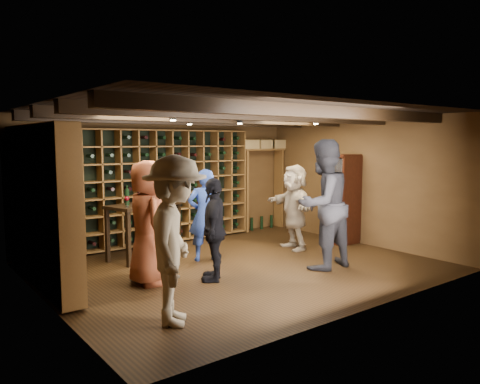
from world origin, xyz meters
TOP-DOWN VIEW (x-y plane):
  - ground at (0.00, 0.00)m, footprint 6.00×6.00m
  - room_shell at (0.00, 0.05)m, footprint 6.00×6.00m
  - wine_rack_back at (-0.52, 2.33)m, footprint 4.65×0.30m
  - wine_rack_left at (-2.83, 0.82)m, footprint 0.30×2.65m
  - crate_shelf at (2.41, 2.32)m, footprint 1.20×0.32m
  - display_cabinet at (2.71, 0.20)m, footprint 0.55×0.50m
  - man_blue_shirt at (-0.23, 0.69)m, footprint 0.67×0.56m
  - man_grey_suit at (1.00, -0.87)m, footprint 1.03×0.81m
  - guest_red_floral at (-1.60, 0.06)m, footprint 0.71×0.95m
  - guest_woman_black at (-0.75, -0.36)m, footprint 0.84×0.92m
  - guest_khaki at (-2.01, -1.46)m, footprint 1.28×1.40m
  - guest_beige at (1.60, 0.41)m, footprint 0.86×1.56m
  - tasting_table at (-0.98, 1.48)m, footprint 1.40×0.97m

SIDE VIEW (x-z plane):
  - ground at x=0.00m, z-range 0.00..0.00m
  - guest_woman_black at x=-0.75m, z-range 0.00..1.51m
  - man_blue_shirt at x=-0.23m, z-range 0.00..1.57m
  - guest_beige at x=1.60m, z-range 0.00..1.60m
  - tasting_table at x=-0.98m, z-range 0.22..1.46m
  - display_cabinet at x=2.71m, z-range -0.02..1.73m
  - guest_red_floral at x=-1.60m, z-range 0.00..1.77m
  - guest_khaki at x=-2.01m, z-range 0.00..1.89m
  - man_grey_suit at x=1.00m, z-range 0.00..2.07m
  - wine_rack_back at x=-0.52m, z-range 0.05..2.25m
  - wine_rack_left at x=-2.83m, z-range 0.05..2.25m
  - crate_shelf at x=2.41m, z-range 0.54..2.60m
  - room_shell at x=0.00m, z-range -0.58..5.42m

